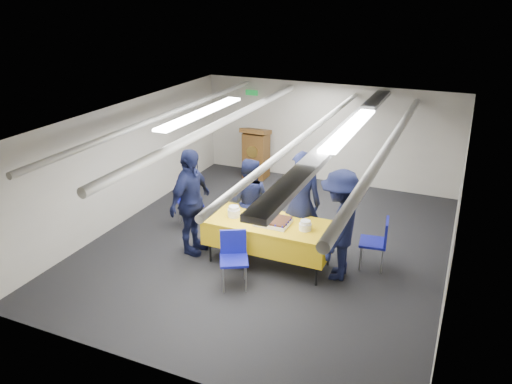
% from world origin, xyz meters
% --- Properties ---
extents(ground, '(7.00, 7.00, 0.00)m').
position_xyz_m(ground, '(0.00, 0.00, 0.00)').
color(ground, black).
rests_on(ground, ground).
extents(room_shell, '(6.00, 7.00, 2.30)m').
position_xyz_m(room_shell, '(0.09, 0.41, 1.81)').
color(room_shell, beige).
rests_on(room_shell, ground).
extents(serving_table, '(2.08, 0.91, 0.77)m').
position_xyz_m(serving_table, '(0.24, -0.64, 0.56)').
color(serving_table, black).
rests_on(serving_table, ground).
extents(sheet_cake, '(0.55, 0.43, 0.09)m').
position_xyz_m(sheet_cake, '(0.33, -0.70, 0.82)').
color(sheet_cake, white).
rests_on(sheet_cake, serving_table).
extents(plate_stack_left, '(0.21, 0.21, 0.18)m').
position_xyz_m(plate_stack_left, '(-0.37, -0.69, 0.85)').
color(plate_stack_left, white).
rests_on(plate_stack_left, serving_table).
extents(plate_stack_right, '(0.20, 0.20, 0.16)m').
position_xyz_m(plate_stack_right, '(0.87, -0.69, 0.84)').
color(plate_stack_right, white).
rests_on(plate_stack_right, serving_table).
extents(podium, '(0.62, 0.53, 1.25)m').
position_xyz_m(podium, '(-1.60, 3.05, 0.61)').
color(podium, brown).
rests_on(podium, ground).
extents(chair_near, '(0.57, 0.57, 0.87)m').
position_xyz_m(chair_near, '(-0.03, -1.42, 0.53)').
color(chair_near, gray).
rests_on(chair_near, ground).
extents(chair_right, '(0.47, 0.47, 0.87)m').
position_xyz_m(chair_right, '(1.91, -0.07, 0.53)').
color(chair_right, gray).
rests_on(chair_right, ground).
extents(chair_left, '(0.59, 0.59, 0.87)m').
position_xyz_m(chair_left, '(-1.74, 0.15, 0.53)').
color(chair_left, gray).
rests_on(chair_left, ground).
extents(sailor_a, '(0.80, 0.66, 1.87)m').
position_xyz_m(sailor_a, '(0.60, -0.15, 0.93)').
color(sailor_a, black).
rests_on(sailor_a, ground).
extents(sailor_b, '(0.85, 0.71, 1.58)m').
position_xyz_m(sailor_b, '(-0.39, -0.07, 0.79)').
color(sailor_b, black).
rests_on(sailor_b, ground).
extents(sailor_c, '(0.51, 1.11, 1.86)m').
position_xyz_m(sailor_c, '(-1.13, -0.78, 0.93)').
color(sailor_c, black).
rests_on(sailor_c, ground).
extents(sailor_d, '(0.71, 1.18, 1.78)m').
position_xyz_m(sailor_d, '(1.38, -0.57, 0.89)').
color(sailor_d, black).
rests_on(sailor_d, ground).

